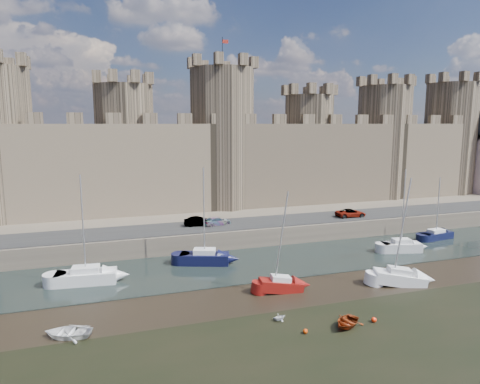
{
  "coord_description": "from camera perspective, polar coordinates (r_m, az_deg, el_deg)",
  "views": [
    {
      "loc": [
        -17.91,
        -22.02,
        16.54
      ],
      "look_at": [
        -3.48,
        22.0,
        9.11
      ],
      "focal_mm": 32.0,
      "sensor_mm": 36.0,
      "label": 1
    }
  ],
  "objects": [
    {
      "name": "water_channel",
      "position": [
        52.07,
        3.0,
        -9.37
      ],
      "size": [
        160.0,
        12.0,
        0.08
      ],
      "primitive_type": "cube",
      "color": "black",
      "rests_on": "ground"
    },
    {
      "name": "car_3",
      "position": [
        66.84,
        14.54,
        -2.75
      ],
      "size": [
        4.66,
        2.25,
        1.28
      ],
      "primitive_type": "imported",
      "rotation": [
        0.0,
        0.0,
        1.54
      ],
      "color": "gray",
      "rests_on": "quay"
    },
    {
      "name": "buoy_1",
      "position": [
        36.15,
        8.72,
        -17.88
      ],
      "size": [
        0.39,
        0.39,
        0.39
      ],
      "primitive_type": "sphere",
      "color": "#DC3F09",
      "rests_on": "ground"
    },
    {
      "name": "buoy_3",
      "position": [
        39.16,
        17.42,
        -15.95
      ],
      "size": [
        0.45,
        0.45,
        0.45
      ],
      "primitive_type": "sphere",
      "color": "#F72B0A",
      "rests_on": "ground"
    },
    {
      "name": "car_1",
      "position": [
        59.38,
        -5.52,
        -3.95
      ],
      "size": [
        4.14,
        1.76,
        1.33
      ],
      "primitive_type": "imported",
      "rotation": [
        0.0,
        0.0,
        1.48
      ],
      "color": "gray",
      "rests_on": "quay"
    },
    {
      "name": "road",
      "position": [
        60.46,
        -0.41,
        -4.27
      ],
      "size": [
        160.0,
        7.0,
        0.1
      ],
      "primitive_type": "cube",
      "color": "black",
      "rests_on": "quay"
    },
    {
      "name": "sailboat_3",
      "position": [
        68.09,
        24.66,
        -5.17
      ],
      "size": [
        5.34,
        2.64,
        8.99
      ],
      "rotation": [
        0.0,
        0.0,
        0.13
      ],
      "color": "black",
      "rests_on": "ground"
    },
    {
      "name": "dinghy_4",
      "position": [
        37.77,
        14.07,
        -16.61
      ],
      "size": [
        3.83,
        3.64,
        0.65
      ],
      "primitive_type": "imported",
      "rotation": [
        1.57,
        0.0,
        5.34
      ],
      "color": "maroon",
      "rests_on": "ground"
    },
    {
      "name": "car_2",
      "position": [
        59.72,
        -3.09,
        -3.91
      ],
      "size": [
        4.37,
        2.57,
        1.19
      ],
      "primitive_type": "imported",
      "rotation": [
        0.0,
        0.0,
        1.81
      ],
      "color": "gray",
      "rests_on": "quay"
    },
    {
      "name": "dinghy_3",
      "position": [
        37.88,
        5.23,
        -16.3
      ],
      "size": [
        1.19,
        1.04,
        0.62
      ],
      "primitive_type": "imported",
      "rotation": [
        1.57,
        0.0,
        1.59
      ],
      "color": "silver",
      "rests_on": "ground"
    },
    {
      "name": "quay",
      "position": [
        85.34,
        -5.73,
        -1.25
      ],
      "size": [
        160.0,
        60.0,
        2.5
      ],
      "primitive_type": "cube",
      "color": "#4C443A",
      "rests_on": "ground"
    },
    {
      "name": "sailboat_5",
      "position": [
        48.13,
        20.48,
        -10.58
      ],
      "size": [
        5.56,
        3.6,
        11.19
      ],
      "rotation": [
        0.0,
        0.0,
        -0.33
      ],
      "color": "white",
      "rests_on": "ground"
    },
    {
      "name": "dinghy_6",
      "position": [
        37.71,
        -21.98,
        -16.96
      ],
      "size": [
        4.42,
        3.82,
        0.77
      ],
      "primitive_type": "imported",
      "rotation": [
        1.57,
        0.0,
        4.34
      ],
      "color": "silver",
      "rests_on": "ground"
    },
    {
      "name": "sailboat_4",
      "position": [
        43.67,
        5.45,
        -12.14
      ],
      "size": [
        4.51,
        2.22,
        10.12
      ],
      "rotation": [
        0.0,
        0.0,
        -0.13
      ],
      "color": "maroon",
      "rests_on": "ground"
    },
    {
      "name": "ground",
      "position": [
        32.86,
        19.44,
        -21.67
      ],
      "size": [
        160.0,
        160.0,
        0.0
      ],
      "primitive_type": "plane",
      "color": "black",
      "rests_on": "ground"
    },
    {
      "name": "sailboat_2",
      "position": [
        59.69,
        20.68,
        -6.73
      ],
      "size": [
        5.3,
        3.02,
        10.76
      ],
      "rotation": [
        0.0,
        0.0,
        -0.23
      ],
      "color": "silver",
      "rests_on": "ground"
    },
    {
      "name": "castle",
      "position": [
        72.29,
        -4.3,
        5.23
      ],
      "size": [
        108.5,
        11.0,
        29.0
      ],
      "color": "#42382B",
      "rests_on": "quay"
    },
    {
      "name": "sailboat_0",
      "position": [
        48.08,
        -19.85,
        -10.47
      ],
      "size": [
        6.32,
        3.01,
        11.42
      ],
      "rotation": [
        0.0,
        0.0,
        -0.11
      ],
      "color": "silver",
      "rests_on": "ground"
    },
    {
      "name": "sailboat_1",
      "position": [
        51.39,
        -4.74,
        -8.66
      ],
      "size": [
        6.15,
        4.04,
        11.48
      ],
      "rotation": [
        0.0,
        0.0,
        -0.35
      ],
      "color": "black",
      "rests_on": "ground"
    }
  ]
}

